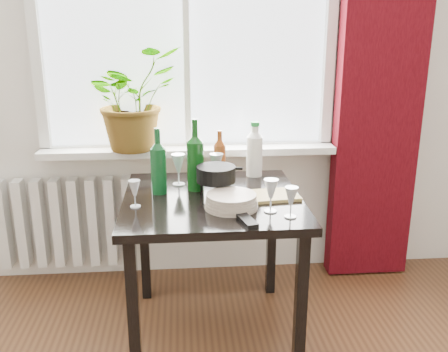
{
  "coord_description": "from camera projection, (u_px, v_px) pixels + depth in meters",
  "views": [
    {
      "loc": [
        -0.04,
        -0.71,
        1.54
      ],
      "look_at": [
        0.16,
        1.55,
        0.84
      ],
      "focal_mm": 40.0,
      "sensor_mm": 36.0,
      "label": 1
    }
  ],
  "objects": [
    {
      "name": "wineglass_back_left",
      "position": [
        178.0,
        169.0,
        2.56
      ],
      "size": [
        0.08,
        0.08,
        0.17
      ],
      "primitive_type": null,
      "rotation": [
        0.0,
        0.0,
        0.17
      ],
      "color": "silver",
      "rests_on": "table"
    },
    {
      "name": "windowsill",
      "position": [
        189.0,
        150.0,
        2.94
      ],
      "size": [
        1.72,
        0.2,
        0.04
      ],
      "color": "white",
      "rests_on": "ground"
    },
    {
      "name": "wineglass_back_center",
      "position": [
        216.0,
        169.0,
        2.56
      ],
      "size": [
        0.08,
        0.08,
        0.17
      ],
      "primitive_type": null,
      "rotation": [
        0.0,
        0.0,
        0.07
      ],
      "color": "silver",
      "rests_on": "table"
    },
    {
      "name": "table",
      "position": [
        212.0,
        215.0,
        2.43
      ],
      "size": [
        0.85,
        0.85,
        0.74
      ],
      "color": "black",
      "rests_on": "ground"
    },
    {
      "name": "wineglass_front_left",
      "position": [
        135.0,
        194.0,
        2.25
      ],
      "size": [
        0.06,
        0.06,
        0.13
      ],
      "primitive_type": null,
      "rotation": [
        0.0,
        0.0,
        -0.16
      ],
      "color": "silver",
      "rests_on": "table"
    },
    {
      "name": "bottle_amber",
      "position": [
        220.0,
        154.0,
        2.67
      ],
      "size": [
        0.08,
        0.08,
        0.26
      ],
      "primitive_type": null,
      "rotation": [
        0.0,
        0.0,
        -0.25
      ],
      "color": "#6F2D0C",
      "rests_on": "table"
    },
    {
      "name": "radiator",
      "position": [
        67.0,
        222.0,
        3.04
      ],
      "size": [
        0.8,
        0.1,
        0.55
      ],
      "color": "silver",
      "rests_on": "ground"
    },
    {
      "name": "plate_stack",
      "position": [
        231.0,
        201.0,
        2.25
      ],
      "size": [
        0.32,
        0.32,
        0.07
      ],
      "primitive_type": "cylinder",
      "rotation": [
        0.0,
        0.0,
        0.42
      ],
      "color": "beige",
      "rests_on": "table"
    },
    {
      "name": "window",
      "position": [
        186.0,
        12.0,
        2.78
      ],
      "size": [
        1.72,
        0.08,
        1.62
      ],
      "color": "white",
      "rests_on": "ground"
    },
    {
      "name": "cutting_board",
      "position": [
        269.0,
        196.0,
        2.4
      ],
      "size": [
        0.3,
        0.21,
        0.01
      ],
      "primitive_type": "cube",
      "rotation": [
        0.0,
        0.0,
        0.11
      ],
      "color": "tan",
      "rests_on": "table"
    },
    {
      "name": "tv_remote",
      "position": [
        246.0,
        220.0,
        2.1
      ],
      "size": [
        0.09,
        0.18,
        0.02
      ],
      "primitive_type": "cube",
      "rotation": [
        0.0,
        0.0,
        0.24
      ],
      "color": "black",
      "rests_on": "table"
    },
    {
      "name": "fondue_pot",
      "position": [
        216.0,
        181.0,
        2.4
      ],
      "size": [
        0.27,
        0.25,
        0.15
      ],
      "primitive_type": null,
      "rotation": [
        0.0,
        0.0,
        -0.35
      ],
      "color": "black",
      "rests_on": "table"
    },
    {
      "name": "wine_bottle_left",
      "position": [
        158.0,
        161.0,
        2.41
      ],
      "size": [
        0.09,
        0.09,
        0.33
      ],
      "primitive_type": null,
      "rotation": [
        0.0,
        0.0,
        -0.23
      ],
      "color": "#0C411B",
      "rests_on": "table"
    },
    {
      "name": "potted_plant",
      "position": [
        132.0,
        99.0,
        2.8
      ],
      "size": [
        0.69,
        0.68,
        0.58
      ],
      "primitive_type": "imported",
      "rotation": [
        0.0,
        0.0,
        0.73
      ],
      "color": "#1C6B1D",
      "rests_on": "windowsill"
    },
    {
      "name": "cleaning_bottle",
      "position": [
        255.0,
        149.0,
        2.7
      ],
      "size": [
        0.1,
        0.1,
        0.31
      ],
      "primitive_type": null,
      "rotation": [
        0.0,
        0.0,
        0.21
      ],
      "color": "white",
      "rests_on": "table"
    },
    {
      "name": "wineglass_front_right",
      "position": [
        271.0,
        195.0,
        2.19
      ],
      "size": [
        0.08,
        0.08,
        0.15
      ],
      "primitive_type": null,
      "rotation": [
        0.0,
        0.0,
        0.32
      ],
      "color": "silver",
      "rests_on": "table"
    },
    {
      "name": "wine_bottle_right",
      "position": [
        195.0,
        154.0,
        2.46
      ],
      "size": [
        0.11,
        0.11,
        0.37
      ],
      "primitive_type": null,
      "rotation": [
        0.0,
        0.0,
        -0.34
      ],
      "color": "#0B3B10",
      "rests_on": "table"
    },
    {
      "name": "curtain",
      "position": [
        382.0,
        68.0,
        2.87
      ],
      "size": [
        0.5,
        0.12,
        2.56
      ],
      "color": "#36040A",
      "rests_on": "ground"
    },
    {
      "name": "wineglass_far_right",
      "position": [
        291.0,
        202.0,
        2.13
      ],
      "size": [
        0.07,
        0.07,
        0.14
      ],
      "primitive_type": null,
      "rotation": [
        0.0,
        0.0,
        -0.11
      ],
      "color": "silver",
      "rests_on": "table"
    }
  ]
}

